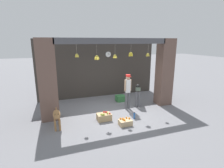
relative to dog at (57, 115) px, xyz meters
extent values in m
plane|color=slate|center=(2.50, 0.63, -0.50)|extent=(60.00, 60.00, 0.00)
cube|color=#38332D|center=(2.50, 3.31, 1.13)|extent=(6.76, 0.12, 3.26)
cube|color=brown|center=(-0.22, 0.93, 1.13)|extent=(0.70, 0.60, 3.26)
cube|color=brown|center=(5.23, 0.93, 1.13)|extent=(0.70, 0.60, 3.26)
cube|color=#4C4C51|center=(2.50, 0.75, 2.64)|extent=(4.86, 0.24, 0.24)
cylinder|color=#B2AD99|center=(0.94, 0.78, 2.34)|extent=(0.01, 0.01, 0.38)
ellipsoid|color=yellow|center=(0.98, 0.78, 2.08)|extent=(0.10, 0.05, 0.16)
ellipsoid|color=yellow|center=(0.97, 0.81, 2.08)|extent=(0.09, 0.09, 0.16)
ellipsoid|color=yellow|center=(0.93, 0.82, 2.08)|extent=(0.07, 0.10, 0.16)
ellipsoid|color=yellow|center=(0.91, 0.79, 2.08)|extent=(0.10, 0.08, 0.16)
ellipsoid|color=yellow|center=(0.91, 0.76, 2.08)|extent=(0.10, 0.08, 0.16)
ellipsoid|color=yellow|center=(0.93, 0.74, 2.08)|extent=(0.07, 0.10, 0.16)
ellipsoid|color=yellow|center=(0.97, 0.75, 2.08)|extent=(0.09, 0.09, 0.16)
cylinder|color=#B2AD99|center=(1.74, 0.74, 2.29)|extent=(0.01, 0.01, 0.46)
ellipsoid|color=gold|center=(1.80, 0.74, 1.97)|extent=(0.14, 0.07, 0.21)
ellipsoid|color=gold|center=(1.74, 0.79, 1.97)|extent=(0.07, 0.14, 0.21)
ellipsoid|color=gold|center=(1.69, 0.74, 1.97)|extent=(0.14, 0.07, 0.21)
ellipsoid|color=gold|center=(1.74, 0.69, 1.97)|extent=(0.07, 0.14, 0.21)
cylinder|color=#B2AD99|center=(2.53, 0.73, 2.30)|extent=(0.01, 0.01, 0.44)
ellipsoid|color=gold|center=(2.58, 0.73, 2.01)|extent=(0.11, 0.06, 0.17)
ellipsoid|color=gold|center=(2.56, 0.76, 2.01)|extent=(0.10, 0.10, 0.18)
ellipsoid|color=gold|center=(2.52, 0.77, 2.01)|extent=(0.07, 0.11, 0.18)
ellipsoid|color=gold|center=(2.50, 0.74, 2.01)|extent=(0.11, 0.08, 0.18)
ellipsoid|color=gold|center=(2.50, 0.71, 2.01)|extent=(0.11, 0.08, 0.18)
ellipsoid|color=gold|center=(2.52, 0.68, 2.01)|extent=(0.07, 0.11, 0.18)
ellipsoid|color=gold|center=(2.56, 0.69, 2.01)|extent=(0.10, 0.10, 0.18)
cylinder|color=#B2AD99|center=(3.30, 0.78, 2.34)|extent=(0.01, 0.01, 0.36)
ellipsoid|color=yellow|center=(3.35, 0.78, 2.07)|extent=(0.13, 0.07, 0.21)
ellipsoid|color=yellow|center=(3.31, 0.83, 2.07)|extent=(0.09, 0.13, 0.21)
ellipsoid|color=yellow|center=(3.26, 0.81, 2.07)|extent=(0.13, 0.11, 0.22)
ellipsoid|color=yellow|center=(3.26, 0.75, 2.07)|extent=(0.13, 0.11, 0.22)
ellipsoid|color=yellow|center=(3.31, 0.74, 2.07)|extent=(0.09, 0.13, 0.21)
cylinder|color=#B2AD99|center=(4.15, 0.77, 2.31)|extent=(0.01, 0.01, 0.42)
ellipsoid|color=yellow|center=(4.19, 0.77, 2.03)|extent=(0.11, 0.06, 0.17)
ellipsoid|color=yellow|center=(4.16, 0.81, 2.03)|extent=(0.08, 0.11, 0.18)
ellipsoid|color=yellow|center=(4.11, 0.80, 2.03)|extent=(0.10, 0.09, 0.18)
ellipsoid|color=yellow|center=(4.11, 0.75, 2.03)|extent=(0.10, 0.09, 0.18)
ellipsoid|color=yellow|center=(4.16, 0.73, 2.03)|extent=(0.08, 0.11, 0.18)
ellipsoid|color=#9E7042|center=(0.00, 0.04, 0.03)|extent=(0.27, 0.66, 0.27)
cylinder|color=#9E7042|center=(0.08, -0.21, -0.29)|extent=(0.07, 0.07, 0.41)
cylinder|color=#9E7042|center=(-0.08, -0.21, -0.29)|extent=(0.07, 0.07, 0.41)
cylinder|color=#9E7042|center=(0.08, 0.29, -0.29)|extent=(0.07, 0.07, 0.41)
cylinder|color=#9E7042|center=(-0.08, 0.29, -0.29)|extent=(0.07, 0.07, 0.41)
ellipsoid|color=#9E7042|center=(0.00, -0.32, 0.09)|extent=(0.17, 0.24, 0.18)
cone|color=brown|center=(0.05, -0.32, 0.19)|extent=(0.06, 0.06, 0.07)
cone|color=brown|center=(-0.05, -0.32, 0.19)|extent=(0.06, 0.06, 0.07)
cylinder|color=#9E7042|center=(0.00, 0.41, 0.06)|extent=(0.04, 0.21, 0.27)
cylinder|color=#56565B|center=(3.30, 0.87, -0.09)|extent=(0.11, 0.11, 0.81)
cylinder|color=#56565B|center=(3.16, 0.87, -0.09)|extent=(0.11, 0.11, 0.81)
cube|color=white|center=(3.23, 0.87, 0.62)|extent=(0.20, 0.17, 0.61)
cylinder|color=tan|center=(3.37, 0.87, 0.65)|extent=(0.06, 0.06, 0.54)
cylinder|color=tan|center=(3.09, 0.88, 0.65)|extent=(0.06, 0.06, 0.54)
sphere|color=tan|center=(3.23, 0.87, 1.03)|extent=(0.21, 0.21, 0.21)
cylinder|color=red|center=(3.23, 0.87, 1.12)|extent=(0.21, 0.21, 0.07)
cube|color=red|center=(3.23, 0.77, 1.08)|extent=(0.18, 0.12, 0.01)
cylinder|color=#56565B|center=(3.74, 0.96, -0.12)|extent=(0.11, 0.11, 0.76)
cylinder|color=#56565B|center=(3.87, 0.90, -0.12)|extent=(0.11, 0.11, 0.76)
cube|color=#4C5B4C|center=(3.92, 1.16, 0.33)|extent=(0.45, 0.60, 0.30)
sphere|color=black|center=(4.08, 1.48, 0.40)|extent=(0.18, 0.18, 0.18)
cube|color=tan|center=(2.46, -0.63, -0.40)|extent=(0.48, 0.33, 0.21)
sphere|color=orange|center=(2.40, -0.68, -0.26)|extent=(0.07, 0.07, 0.07)
sphere|color=orange|center=(2.56, -0.51, -0.26)|extent=(0.07, 0.07, 0.07)
sphere|color=orange|center=(2.40, -0.53, -0.26)|extent=(0.07, 0.07, 0.07)
sphere|color=orange|center=(2.31, -0.51, -0.26)|extent=(0.07, 0.07, 0.07)
sphere|color=orange|center=(2.64, -0.59, -0.26)|extent=(0.07, 0.07, 0.07)
sphere|color=orange|center=(2.41, -0.62, -0.26)|extent=(0.07, 0.07, 0.07)
sphere|color=orange|center=(2.38, -0.60, -0.26)|extent=(0.07, 0.07, 0.07)
cube|color=tan|center=(1.82, 0.08, -0.37)|extent=(0.57, 0.41, 0.27)
sphere|color=red|center=(1.93, 0.17, -0.20)|extent=(0.07, 0.07, 0.07)
sphere|color=#99B238|center=(1.78, -0.04, -0.20)|extent=(0.07, 0.07, 0.07)
sphere|color=#99B238|center=(1.95, 0.01, -0.20)|extent=(0.07, 0.07, 0.07)
sphere|color=#99B238|center=(1.73, -0.08, -0.20)|extent=(0.07, 0.07, 0.07)
sphere|color=red|center=(1.86, 0.20, -0.20)|extent=(0.07, 0.07, 0.07)
sphere|color=red|center=(1.95, 0.12, -0.20)|extent=(0.07, 0.07, 0.07)
sphere|color=red|center=(2.03, -0.02, -0.20)|extent=(0.07, 0.07, 0.07)
sphere|color=red|center=(1.78, -0.02, -0.20)|extent=(0.07, 0.07, 0.07)
sphere|color=#99B238|center=(1.68, -0.02, -0.20)|extent=(0.07, 0.07, 0.07)
cube|color=#387A42|center=(3.33, 2.01, -0.35)|extent=(0.46, 0.42, 0.31)
cylinder|color=#2D60AD|center=(3.04, -0.23, -0.37)|extent=(0.08, 0.08, 0.26)
cylinder|color=black|center=(3.04, -0.23, -0.23)|extent=(0.04, 0.04, 0.03)
cylinder|color=black|center=(3.06, 3.24, 1.91)|extent=(0.33, 0.01, 0.33)
cylinder|color=white|center=(3.06, 3.23, 1.91)|extent=(0.31, 0.02, 0.31)
cube|color=black|center=(3.06, 3.22, 1.94)|extent=(0.01, 0.01, 0.09)
cube|color=black|center=(3.11, 3.22, 1.91)|extent=(0.12, 0.01, 0.01)
camera|label=1|loc=(-0.08, -6.23, 2.64)|focal=28.00mm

